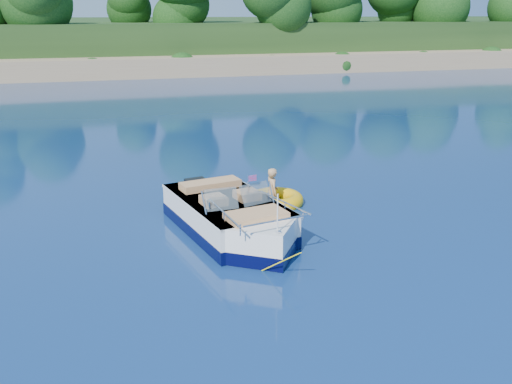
# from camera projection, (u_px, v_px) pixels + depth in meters

# --- Properties ---
(ground) EXTENTS (160.00, 160.00, 0.00)m
(ground) POSITION_uv_depth(u_px,v_px,m) (388.00, 241.00, 12.92)
(ground) COLOR #0A234A
(ground) RESTS_ON ground
(shoreline) EXTENTS (170.00, 59.00, 6.00)m
(shoreline) POSITION_uv_depth(u_px,v_px,m) (141.00, 45.00, 71.10)
(shoreline) COLOR #967757
(shoreline) RESTS_ON ground
(treeline) EXTENTS (150.00, 7.12, 8.19)m
(treeline) POSITION_uv_depth(u_px,v_px,m) (161.00, 4.00, 48.86)
(treeline) COLOR black
(treeline) RESTS_ON ground
(motorboat) EXTENTS (2.62, 5.35, 1.80)m
(motorboat) POSITION_uv_depth(u_px,v_px,m) (233.00, 221.00, 13.14)
(motorboat) COLOR white
(motorboat) RESTS_ON ground
(tow_tube) EXTENTS (1.82, 1.82, 0.39)m
(tow_tube) POSITION_uv_depth(u_px,v_px,m) (276.00, 200.00, 15.39)
(tow_tube) COLOR #FFB50B
(tow_tube) RESTS_ON ground
(boy) EXTENTS (0.38, 0.76, 1.46)m
(boy) POSITION_uv_depth(u_px,v_px,m) (272.00, 204.00, 15.37)
(boy) COLOR tan
(boy) RESTS_ON ground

